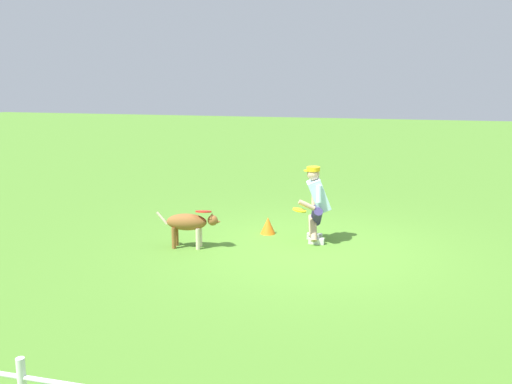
{
  "coord_description": "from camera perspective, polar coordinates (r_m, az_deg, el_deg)",
  "views": [
    {
      "loc": [
        -1.37,
        8.65,
        2.76
      ],
      "look_at": [
        0.94,
        -0.04,
        0.9
      ],
      "focal_mm": 39.03,
      "sensor_mm": 36.0,
      "label": 1
    }
  ],
  "objects": [
    {
      "name": "frisbee_flying",
      "position": [
        9.08,
        -5.41,
        -2.01
      ],
      "size": [
        0.29,
        0.29,
        0.07
      ],
      "primitive_type": "cylinder",
      "rotation": [
        0.16,
        0.03,
        6.18
      ],
      "color": "red"
    },
    {
      "name": "frisbee_held",
      "position": [
        9.2,
        4.48,
        -1.86
      ],
      "size": [
        0.27,
        0.27,
        0.07
      ],
      "primitive_type": "cylinder",
      "rotation": [
        -0.01,
        -0.18,
        0.22
      ],
      "color": "yellow",
      "rests_on": "person"
    },
    {
      "name": "person",
      "position": [
        9.44,
        6.21,
        -1.0
      ],
      "size": [
        0.55,
        0.67,
        1.29
      ],
      "rotation": [
        0.0,
        0.0,
        0.26
      ],
      "color": "silver",
      "rests_on": "ground_plane"
    },
    {
      "name": "ground_plane",
      "position": [
        9.18,
        5.62,
        -5.86
      ],
      "size": [
        60.0,
        60.0,
        0.0
      ],
      "primitive_type": "plane",
      "color": "#51872C"
    },
    {
      "name": "training_cone",
      "position": [
        9.99,
        1.24,
        -3.45
      ],
      "size": [
        0.27,
        0.27,
        0.3
      ],
      "primitive_type": "cone",
      "color": "orange",
      "rests_on": "ground_plane"
    },
    {
      "name": "dog",
      "position": [
        9.19,
        -6.83,
        -3.21
      ],
      "size": [
        1.09,
        0.37,
        0.6
      ],
      "rotation": [
        0.0,
        0.0,
        3.28
      ],
      "color": "brown",
      "rests_on": "ground_plane"
    }
  ]
}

